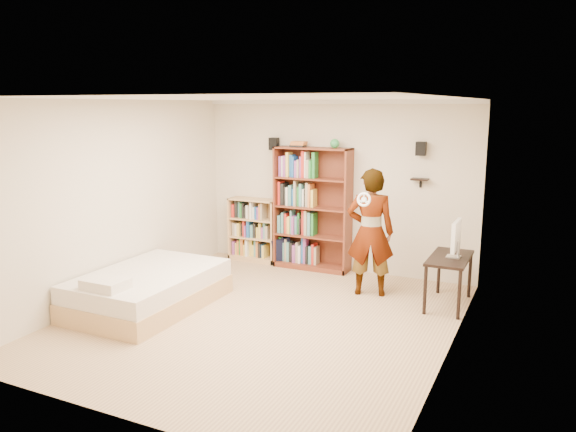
% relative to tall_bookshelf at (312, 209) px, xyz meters
% --- Properties ---
extents(ground, '(4.50, 5.00, 0.01)m').
position_rel_tall_bookshelf_xyz_m(ground, '(0.32, -2.32, -0.98)').
color(ground, tan).
rests_on(ground, ground).
extents(room_shell, '(4.52, 5.02, 2.71)m').
position_rel_tall_bookshelf_xyz_m(room_shell, '(0.32, -2.32, 0.78)').
color(room_shell, beige).
rests_on(room_shell, ground).
extents(crown_molding, '(4.50, 5.00, 0.06)m').
position_rel_tall_bookshelf_xyz_m(crown_molding, '(0.32, -2.32, 1.69)').
color(crown_molding, silver).
rests_on(crown_molding, room_shell).
extents(speaker_left, '(0.14, 0.12, 0.20)m').
position_rel_tall_bookshelf_xyz_m(speaker_left, '(-0.73, 0.08, 1.02)').
color(speaker_left, black).
rests_on(speaker_left, room_shell).
extents(speaker_right, '(0.14, 0.12, 0.20)m').
position_rel_tall_bookshelf_xyz_m(speaker_right, '(1.67, 0.08, 1.02)').
color(speaker_right, black).
rests_on(speaker_right, room_shell).
extents(wall_shelf, '(0.25, 0.16, 0.02)m').
position_rel_tall_bookshelf_xyz_m(wall_shelf, '(1.67, 0.09, 0.57)').
color(wall_shelf, black).
rests_on(wall_shelf, room_shell).
extents(tall_bookshelf, '(1.24, 0.36, 1.97)m').
position_rel_tall_bookshelf_xyz_m(tall_bookshelf, '(0.00, 0.00, 0.00)').
color(tall_bookshelf, maroon).
rests_on(tall_bookshelf, ground).
extents(low_bookshelf, '(0.86, 0.32, 1.07)m').
position_rel_tall_bookshelf_xyz_m(low_bookshelf, '(-1.09, 0.02, -0.45)').
color(low_bookshelf, tan).
rests_on(low_bookshelf, ground).
extents(computer_desk, '(0.49, 0.98, 0.67)m').
position_rel_tall_bookshelf_xyz_m(computer_desk, '(2.31, -0.81, -0.65)').
color(computer_desk, black).
rests_on(computer_desk, ground).
extents(imac, '(0.12, 0.49, 0.49)m').
position_rel_tall_bookshelf_xyz_m(imac, '(2.35, -0.81, -0.07)').
color(imac, white).
rests_on(imac, computer_desk).
extents(daybed, '(1.33, 2.05, 0.60)m').
position_rel_tall_bookshelf_xyz_m(daybed, '(-1.24, -2.57, -0.68)').
color(daybed, white).
rests_on(daybed, ground).
extents(person, '(0.75, 0.60, 1.79)m').
position_rel_tall_bookshelf_xyz_m(person, '(1.22, -0.82, -0.09)').
color(person, black).
rests_on(person, ground).
extents(wii_wheel, '(0.19, 0.07, 0.20)m').
position_rel_tall_bookshelf_xyz_m(wii_wheel, '(1.22, -1.15, 0.42)').
color(wii_wheel, white).
rests_on(wii_wheel, person).
extents(navy_bag, '(0.42, 0.35, 0.48)m').
position_rel_tall_bookshelf_xyz_m(navy_bag, '(-0.52, 0.00, -0.75)').
color(navy_bag, black).
rests_on(navy_bag, ground).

